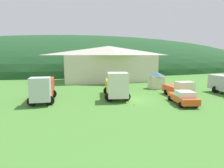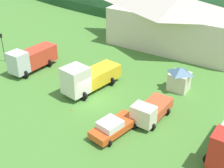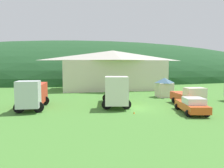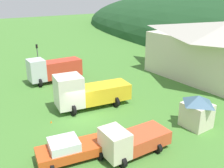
{
  "view_description": "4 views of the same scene",
  "coord_description": "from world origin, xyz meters",
  "views": [
    {
      "loc": [
        -8.74,
        -24.15,
        5.8
      ],
      "look_at": [
        -2.28,
        1.65,
        1.93
      ],
      "focal_mm": 31.99,
      "sensor_mm": 36.0,
      "label": 1
    },
    {
      "loc": [
        17.16,
        -22.71,
        17.97
      ],
      "look_at": [
        1.72,
        1.25,
        2.02
      ],
      "focal_mm": 48.22,
      "sensor_mm": 36.0,
      "label": 2
    },
    {
      "loc": [
        -7.05,
        -23.77,
        4.91
      ],
      "look_at": [
        -2.24,
        1.22,
        2.69
      ],
      "focal_mm": 35.15,
      "sensor_mm": 36.0,
      "label": 3
    },
    {
      "loc": [
        19.2,
        -10.02,
        11.27
      ],
      "look_at": [
        -1.38,
        4.3,
        2.07
      ],
      "focal_mm": 40.85,
      "sensor_mm": 36.0,
      "label": 4
    }
  ],
  "objects": [
    {
      "name": "tow_truck_silver",
      "position": [
        -11.17,
        1.79,
        1.72
      ],
      "size": [
        3.18,
        6.88,
        3.28
      ],
      "rotation": [
        0.0,
        0.0,
        -1.61
      ],
      "color": "silver",
      "rests_on": "ground"
    },
    {
      "name": "light_truck_cream",
      "position": [
        6.96,
        0.13,
        1.12
      ],
      "size": [
        2.84,
        5.27,
        2.32
      ],
      "rotation": [
        0.0,
        0.0,
        -1.62
      ],
      "color": "beige",
      "rests_on": "ground"
    },
    {
      "name": "heavy_rig_striped",
      "position": [
        -1.74,
        1.46,
        1.74
      ],
      "size": [
        4.0,
        7.89,
        3.64
      ],
      "rotation": [
        0.0,
        0.0,
        -1.74
      ],
      "color": "silver",
      "rests_on": "ground"
    },
    {
      "name": "ground_plane",
      "position": [
        0.0,
        0.0,
        0.0
      ],
      "size": [
        200.0,
        200.0,
        0.0
      ],
      "primitive_type": "plane",
      "color": "#477F33"
    },
    {
      "name": "service_pickup_orange",
      "position": [
        5.09,
        -3.73,
        0.83
      ],
      "size": [
        3.03,
        5.3,
        1.66
      ],
      "rotation": [
        0.0,
        0.0,
        -1.76
      ],
      "color": "#DA4F1E",
      "rests_on": "ground"
    },
    {
      "name": "traffic_cone_near_pickup",
      "position": [
        -0.76,
        -2.86,
        0.0
      ],
      "size": [
        0.36,
        0.36,
        0.45
      ],
      "primitive_type": "cone",
      "color": "orange",
      "rests_on": "ground"
    },
    {
      "name": "traffic_cone_mid_row",
      "position": [
        7.61,
        2.85,
        0.0
      ],
      "size": [
        0.36,
        0.36,
        0.55
      ],
      "primitive_type": "cone",
      "color": "orange",
      "rests_on": "ground"
    },
    {
      "name": "play_shed_cream",
      "position": [
        7.1,
        7.38,
        1.51
      ],
      "size": [
        2.4,
        2.27,
        2.94
      ],
      "color": "beige",
      "rests_on": "ground"
    },
    {
      "name": "traffic_light_west",
      "position": [
        -16.5,
        1.69,
        2.51
      ],
      "size": [
        0.2,
        0.32,
        4.08
      ],
      "color": "#4C4C51",
      "rests_on": "ground"
    }
  ]
}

